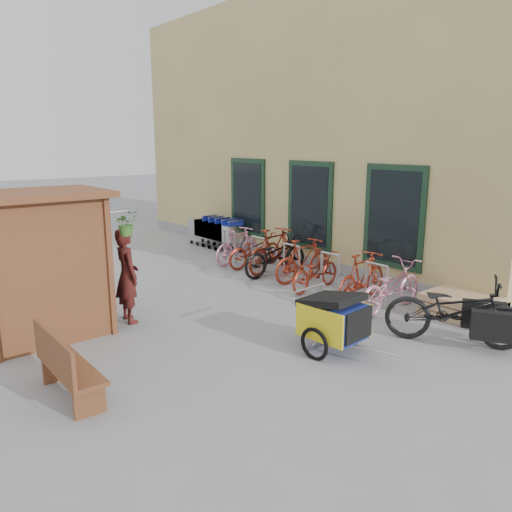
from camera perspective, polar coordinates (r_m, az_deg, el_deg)
ground at (r=8.55m, az=3.83°, el=-8.78°), size 80.00×80.00×0.00m
building at (r=15.76m, az=10.28°, el=13.93°), size 6.07×13.00×7.00m
kiosk at (r=8.67m, az=-24.07°, el=1.13°), size 2.49×1.65×2.40m
bike_rack at (r=11.57m, az=4.07°, el=-0.31°), size 0.05×5.35×0.86m
pallet_stack at (r=9.97m, az=22.34°, el=-5.28°), size 1.00×1.20×0.40m
bench at (r=6.75m, az=-21.02°, el=-11.56°), size 0.43×1.42×0.90m
shopping_carts at (r=15.13m, az=-4.73°, el=3.04°), size 0.55×2.18×0.99m
child_trailer at (r=7.75m, az=8.88°, el=-7.02°), size 1.00×1.65×0.96m
cargo_bike at (r=8.52m, az=21.95°, el=-5.84°), size 1.75×2.20×1.12m
person_kiosk at (r=9.11m, az=-14.52°, el=-2.18°), size 0.46×0.66×1.70m
bike_0 at (r=9.81m, az=15.15°, el=-3.36°), size 1.86×0.72×0.97m
bike_1 at (r=10.22m, az=12.02°, el=-2.38°), size 1.74×0.70×1.02m
bike_2 at (r=10.90m, az=6.78°, el=-1.74°), size 1.64×0.77×0.83m
bike_3 at (r=11.48m, az=5.45°, el=-0.49°), size 1.70×0.53×1.01m
bike_4 at (r=12.01m, az=2.23°, el=0.10°), size 1.89×0.66×0.99m
bike_5 at (r=12.28m, az=2.00°, el=0.67°), size 1.91×0.82×1.11m
bike_6 at (r=12.82m, az=-0.12°, el=0.70°), size 1.69×0.60×0.89m
bike_7 at (r=13.15m, az=-2.12°, el=1.20°), size 1.69×0.75×0.98m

